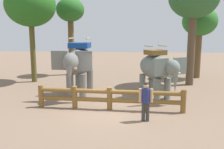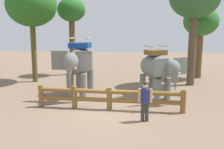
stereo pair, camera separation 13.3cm
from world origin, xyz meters
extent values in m
plane|color=#7D6450|center=(0.00, 0.00, 0.00)|extent=(60.00, 60.00, 0.00)
cylinder|color=brown|center=(-3.28, 0.46, 0.53)|extent=(0.24, 0.24, 1.05)
cylinder|color=brown|center=(-1.64, 0.36, 0.53)|extent=(0.24, 0.24, 1.05)
cylinder|color=brown|center=(0.00, 0.27, 0.53)|extent=(0.24, 0.24, 1.05)
cylinder|color=brown|center=(1.64, 0.18, 0.53)|extent=(0.24, 0.24, 1.05)
cylinder|color=brown|center=(3.28, 0.09, 0.53)|extent=(0.24, 0.24, 1.05)
cylinder|color=brown|center=(0.00, 0.27, 0.45)|extent=(6.58, 0.57, 0.20)
cylinder|color=brown|center=(0.00, 0.27, 0.85)|extent=(6.58, 0.57, 0.20)
cylinder|color=slate|center=(-1.63, 2.28, 0.65)|extent=(0.39, 0.39, 1.29)
cylinder|color=slate|center=(-2.34, 2.33, 0.65)|extent=(0.39, 0.39, 1.29)
cylinder|color=slate|center=(-1.53, 4.02, 0.65)|extent=(0.39, 0.39, 1.29)
cylinder|color=slate|center=(-2.24, 4.07, 0.65)|extent=(0.39, 0.39, 1.29)
ellipsoid|color=slate|center=(-1.94, 3.17, 1.86)|extent=(1.46, 2.98, 1.51)
ellipsoid|color=slate|center=(-2.04, 1.46, 2.04)|extent=(0.88, 1.02, 0.92)
cube|color=slate|center=(-1.41, 1.54, 2.10)|extent=(0.87, 0.18, 0.97)
cube|color=slate|center=(-2.66, 1.62, 2.10)|extent=(0.87, 0.18, 0.97)
cone|color=slate|center=(-2.06, 1.12, 1.31)|extent=(0.34, 0.34, 1.18)
cone|color=beige|center=(-1.88, 1.21, 1.78)|extent=(0.39, 0.13, 0.17)
cone|color=beige|center=(-2.22, 1.23, 1.78)|extent=(0.39, 0.13, 0.17)
cube|color=navy|center=(-1.94, 3.17, 2.76)|extent=(1.15, 1.03, 0.30)
cylinder|color=#A59E8C|center=(-1.44, 3.14, 3.15)|extent=(0.13, 0.87, 0.08)
cylinder|color=#A59E8C|center=(-2.43, 3.20, 3.15)|extent=(0.13, 0.87, 0.08)
cylinder|color=slate|center=(2.87, 2.33, 0.57)|extent=(0.34, 0.34, 1.14)
cylinder|color=slate|center=(2.32, 2.04, 0.57)|extent=(0.34, 0.34, 1.14)
cylinder|color=slate|center=(2.15, 3.68, 0.57)|extent=(0.34, 0.34, 1.14)
cylinder|color=slate|center=(1.60, 3.39, 0.57)|extent=(0.34, 0.34, 1.14)
ellipsoid|color=slate|center=(2.24, 2.86, 1.63)|extent=(2.21, 2.79, 1.33)
ellipsoid|color=slate|center=(2.95, 1.52, 1.80)|extent=(1.04, 1.09, 0.81)
cube|color=slate|center=(3.39, 1.88, 1.85)|extent=(0.72, 0.46, 0.85)
cube|color=slate|center=(2.41, 1.36, 1.85)|extent=(0.72, 0.46, 0.85)
cone|color=slate|center=(3.09, 1.26, 1.15)|extent=(0.30, 0.30, 1.04)
cone|color=beige|center=(3.18, 1.41, 1.56)|extent=(0.35, 0.24, 0.15)
cone|color=beige|center=(2.92, 1.27, 1.56)|extent=(0.35, 0.24, 0.15)
cube|color=brown|center=(2.24, 2.86, 2.43)|extent=(1.25, 1.21, 0.27)
cylinder|color=#A59E8C|center=(2.62, 3.06, 2.77)|extent=(0.42, 0.71, 0.07)
cylinder|color=#A59E8C|center=(1.85, 2.65, 2.77)|extent=(0.42, 0.71, 0.07)
cylinder|color=#343634|center=(1.65, -1.09, 0.38)|extent=(0.15, 0.15, 0.76)
cylinder|color=#343634|center=(1.48, -1.09, 0.38)|extent=(0.15, 0.15, 0.76)
cylinder|color=navy|center=(1.57, -1.09, 1.05)|extent=(0.32, 0.32, 0.58)
cylinder|color=tan|center=(1.79, -1.10, 1.06)|extent=(0.12, 0.12, 0.55)
cylinder|color=tan|center=(1.35, -1.08, 1.06)|extent=(0.12, 0.12, 0.55)
sphere|color=tan|center=(1.57, -1.09, 1.44)|extent=(0.21, 0.21, 0.21)
sphere|color=black|center=(1.57, -1.09, 1.50)|extent=(0.16, 0.16, 0.16)
cylinder|color=brown|center=(4.82, 6.06, 2.39)|extent=(0.50, 0.50, 4.77)
cylinder|color=brown|center=(5.91, 8.65, 1.76)|extent=(0.46, 0.46, 3.53)
ellipsoid|color=#2B6B28|center=(5.91, 8.65, 4.23)|extent=(2.54, 2.54, 2.16)
cylinder|color=brown|center=(-5.85, 6.19, 2.15)|extent=(0.36, 0.36, 4.31)
ellipsoid|color=#25621C|center=(-5.85, 6.19, 5.24)|extent=(3.38, 3.38, 2.87)
cylinder|color=brown|center=(-3.88, 9.23, 2.27)|extent=(0.46, 0.46, 4.54)
ellipsoid|color=#265F21|center=(-3.88, 9.23, 5.14)|extent=(2.19, 2.19, 1.86)
camera|label=1|loc=(1.02, -11.05, 3.67)|focal=41.22mm
camera|label=2|loc=(1.15, -11.04, 3.67)|focal=41.22mm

